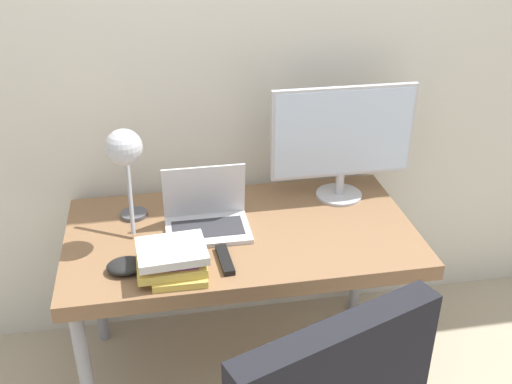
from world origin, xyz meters
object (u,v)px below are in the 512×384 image
Objects in this scene: laptop at (207,217)px; book_stack at (173,261)px; monitor at (343,138)px; game_controller at (126,266)px; desk_lamp at (125,154)px.

book_stack is at bearing -116.87° from laptop.
game_controller is (-0.88, -0.39, -0.25)m from monitor.
game_controller is at bearing -155.98° from monitor.
book_stack is 0.17m from game_controller.
book_stack is (0.14, -0.27, -0.28)m from desk_lamp.
laptop is 1.31× the size of book_stack.
laptop is at bearing 1.83° from desk_lamp.
game_controller is (-0.30, -0.23, -0.03)m from laptop.
game_controller is at bearing -142.65° from laptop.
laptop is 0.54× the size of monitor.
desk_lamp is at bearing -178.17° from laptop.
monitor is at bearing 24.02° from game_controller.
book_stack is at bearing -17.64° from game_controller.
desk_lamp is 3.24× the size of game_controller.
monitor is 0.88m from desk_lamp.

